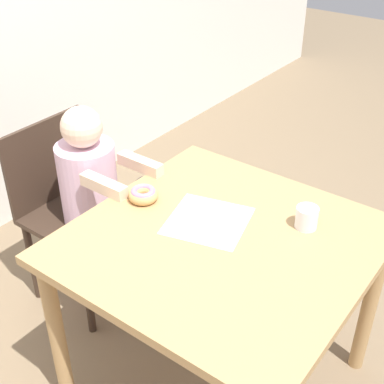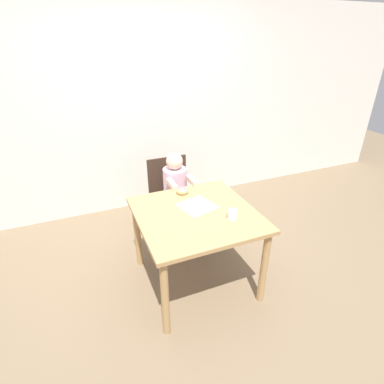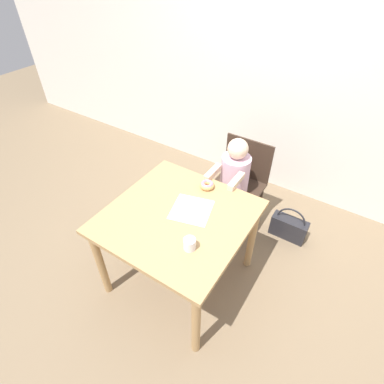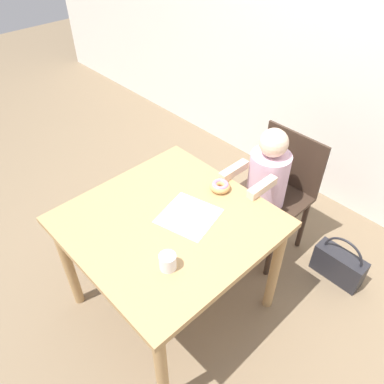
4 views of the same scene
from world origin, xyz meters
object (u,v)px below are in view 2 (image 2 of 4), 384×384
object	(u,v)px
handbag	(211,209)
cup	(232,215)
chair	(172,195)
donut	(182,191)
child_figure	(176,197)

from	to	relation	value
handbag	cup	size ratio (longest dim) A/B	4.41
chair	donut	size ratio (longest dim) A/B	7.64
cup	handbag	bearing A→B (deg)	71.51
chair	handbag	xyz separation A→B (m)	(0.54, 0.07, -0.35)
chair	cup	size ratio (longest dim) A/B	10.82
chair	handbag	bearing A→B (deg)	7.73
child_figure	donut	distance (m)	0.47
chair	cup	bearing A→B (deg)	-81.98
child_figure	handbag	distance (m)	0.69
child_figure	handbag	world-z (taller)	child_figure
child_figure	handbag	xyz separation A→B (m)	(0.54, 0.20, -0.39)
chair	child_figure	xyz separation A→B (m)	(0.00, -0.13, 0.04)
handbag	cup	xyz separation A→B (m)	(-0.39, -1.15, 0.67)
cup	chair	bearing A→B (deg)	98.02
handbag	donut	bearing A→B (deg)	-136.18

